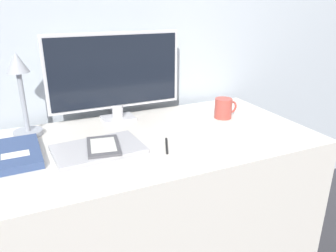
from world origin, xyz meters
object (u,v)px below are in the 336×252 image
desk_lamp (21,87)px  pen (167,146)px  coffee_mug (224,108)px  ereader (103,146)px  notebook (16,154)px  monitor (115,74)px  laptop (98,149)px  keyboard (228,129)px

desk_lamp → pen: bearing=-35.9°
desk_lamp → coffee_mug: size_ratio=2.92×
ereader → notebook: bearing=164.6°
monitor → laptop: (-0.17, -0.32, -0.21)m
laptop → notebook: bearing=165.4°
laptop → desk_lamp: 0.41m
monitor → keyboard: size_ratio=2.16×
keyboard → notebook: size_ratio=1.02×
desk_lamp → coffee_mug: bearing=-9.9°
laptop → pen: size_ratio=2.59×
pen → ereader: bearing=165.6°
keyboard → ereader: bearing=178.8°
ereader → laptop: bearing=152.9°
keyboard → desk_lamp: (-0.79, 0.30, 0.20)m
ereader → pen: 0.24m
laptop → ereader: 0.02m
ereader → pen: bearing=-14.4°
laptop → desk_lamp: bearing=129.5°
monitor → coffee_mug: (0.47, -0.19, -0.17)m
monitor → pen: size_ratio=4.73×
keyboard → monitor: bearing=139.7°
monitor → laptop: size_ratio=1.83×
notebook → ereader: bearing=-15.4°
keyboard → desk_lamp: desk_lamp is taller
keyboard → laptop: (-0.56, 0.02, 0.00)m
pen → coffee_mug: bearing=26.9°
desk_lamp → monitor: bearing=5.3°
laptop → pen: (0.25, -0.07, -0.00)m
laptop → ereader: (0.02, -0.01, 0.01)m
laptop → desk_lamp: (-0.23, 0.28, 0.20)m
desk_lamp → pen: desk_lamp is taller
monitor → laptop: 0.41m
keyboard → pen: (-0.31, -0.05, -0.00)m
laptop → monitor: bearing=62.1°
coffee_mug → laptop: bearing=-168.7°
keyboard → coffee_mug: bearing=63.7°
monitor → coffee_mug: monitor is taller
desk_lamp → coffee_mug: (0.87, -0.15, -0.16)m
ereader → notebook: same height
desk_lamp → ereader: bearing=-49.3°
desk_lamp → keyboard: bearing=-20.6°
pen → notebook: bearing=165.0°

